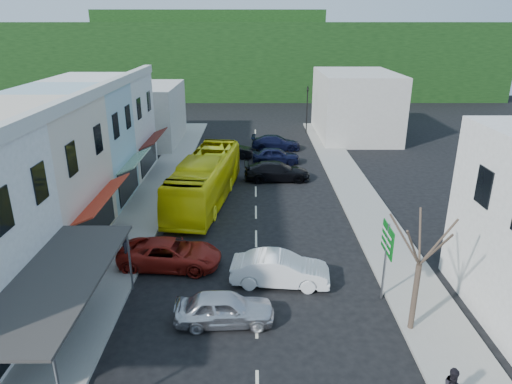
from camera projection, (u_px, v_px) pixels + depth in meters
name	position (u px, v px, depth m)	size (l,w,h in m)	color
ground	(256.00, 273.00, 23.25)	(120.00, 120.00, 0.00)	black
sidewalk_left	(151.00, 200.00, 32.57)	(3.00, 52.00, 0.15)	gray
sidewalk_right	(360.00, 200.00, 32.61)	(3.00, 52.00, 0.15)	gray
shopfront_row	(41.00, 169.00, 26.50)	(8.25, 30.00, 8.00)	beige
distant_block_left	(140.00, 114.00, 47.46)	(8.00, 10.00, 6.00)	#B7B2A8
distant_block_right	(355.00, 105.00, 50.16)	(8.00, 12.00, 7.00)	#B7B2A8
hillside	(247.00, 53.00, 81.86)	(80.00, 26.00, 14.00)	black
bus	(205.00, 181.00, 32.01)	(2.50, 11.60, 3.10)	#FCEF11
car_silver	(224.00, 309.00, 19.22)	(1.80, 4.40, 1.40)	silver
car_white	(280.00, 271.00, 22.11)	(1.80, 4.40, 1.40)	white
car_red	(170.00, 254.00, 23.70)	(1.90, 4.60, 1.40)	maroon
car_black_near	(277.00, 172.00, 36.71)	(1.84, 4.50, 1.40)	black
car_navy_mid	(276.00, 156.00, 41.16)	(1.80, 4.40, 1.40)	black
car_black_far	(230.00, 150.00, 42.91)	(1.80, 4.40, 1.40)	black
car_navy_far	(276.00, 143.00, 45.61)	(1.84, 4.50, 1.40)	black
pedestrian_left	(127.00, 253.00, 23.19)	(0.60, 0.40, 1.70)	black
direction_sign	(385.00, 262.00, 20.53)	(0.20, 1.70, 3.77)	#075E15
street_tree	(419.00, 265.00, 17.88)	(2.22, 2.22, 6.21)	#392C22
traffic_signal	(307.00, 110.00, 51.65)	(0.61, 1.10, 5.33)	black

